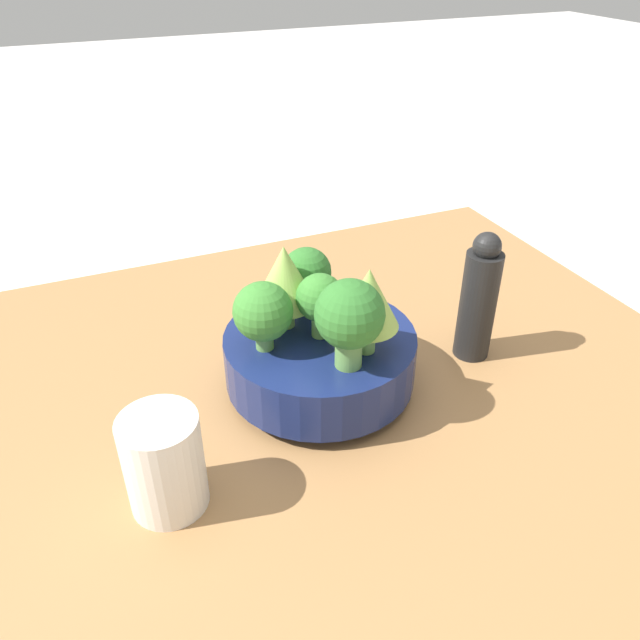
# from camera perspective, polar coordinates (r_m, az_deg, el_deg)

# --- Properties ---
(ground_plane) EXTENTS (6.00, 6.00, 0.00)m
(ground_plane) POSITION_cam_1_polar(r_m,az_deg,el_deg) (0.75, 2.70, -10.03)
(ground_plane) COLOR silver
(table) EXTENTS (0.90, 0.84, 0.05)m
(table) POSITION_cam_1_polar(r_m,az_deg,el_deg) (0.74, 2.75, -8.64)
(table) COLOR #9E7042
(table) RESTS_ON ground_plane
(bowl) EXTENTS (0.22, 0.22, 0.07)m
(bowl) POSITION_cam_1_polar(r_m,az_deg,el_deg) (0.71, -0.00, -3.48)
(bowl) COLOR navy
(bowl) RESTS_ON table
(romanesco_piece_near) EXTENTS (0.07, 0.07, 0.10)m
(romanesco_piece_near) POSITION_cam_1_polar(r_m,az_deg,el_deg) (0.68, -3.26, 3.97)
(romanesco_piece_near) COLOR #7AB256
(romanesco_piece_near) RESTS_ON bowl
(broccoli_floret_front) EXTENTS (0.06, 0.06, 0.08)m
(broccoli_floret_front) POSITION_cam_1_polar(r_m,az_deg,el_deg) (0.71, -1.23, 4.17)
(broccoli_floret_front) COLOR #7AB256
(broccoli_floret_front) RESTS_ON bowl
(broccoli_floret_center) EXTENTS (0.05, 0.05, 0.08)m
(broccoli_floret_center) POSITION_cam_1_polar(r_m,az_deg,el_deg) (0.67, -0.00, 1.91)
(broccoli_floret_center) COLOR #6BA34C
(broccoli_floret_center) RESTS_ON bowl
(broccoli_floret_right) EXTENTS (0.06, 0.06, 0.08)m
(broccoli_floret_right) POSITION_cam_1_polar(r_m,az_deg,el_deg) (0.65, -5.24, 0.69)
(broccoli_floret_right) COLOR #609347
(broccoli_floret_right) RESTS_ON bowl
(romanesco_piece_far) EXTENTS (0.07, 0.07, 0.10)m
(romanesco_piece_far) POSITION_cam_1_polar(r_m,az_deg,el_deg) (0.64, 4.45, 1.87)
(romanesco_piece_far) COLOR #6BA34C
(romanesco_piece_far) RESTS_ON bowl
(broccoli_floret_back) EXTENTS (0.07, 0.07, 0.10)m
(broccoli_floret_back) POSITION_cam_1_polar(r_m,az_deg,el_deg) (0.61, 2.72, 0.28)
(broccoli_floret_back) COLOR #609347
(broccoli_floret_back) RESTS_ON bowl
(cup) EXTENTS (0.07, 0.07, 0.10)m
(cup) POSITION_cam_1_polar(r_m,az_deg,el_deg) (0.59, -14.07, -12.55)
(cup) COLOR silver
(cup) RESTS_ON table
(pepper_mill) EXTENTS (0.04, 0.04, 0.17)m
(pepper_mill) POSITION_cam_1_polar(r_m,az_deg,el_deg) (0.77, 14.30, 1.87)
(pepper_mill) COLOR black
(pepper_mill) RESTS_ON table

